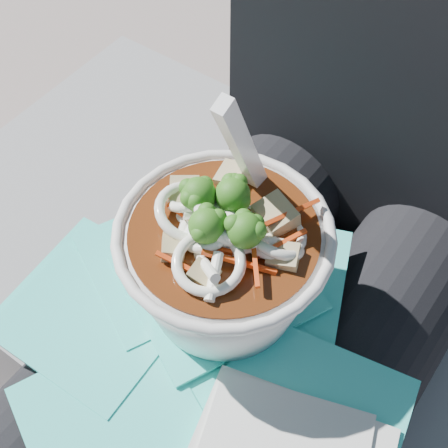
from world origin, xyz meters
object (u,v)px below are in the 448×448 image
Objects in this scene: stone_ledge at (290,376)px; lap at (232,372)px; person_body at (286,290)px; plastic_bag at (180,334)px; udon_bowl at (224,257)px.

lap is (0.00, -0.15, 0.29)m from stone_ledge.
plastic_bag is at bearing -106.95° from person_body.
stone_ledge is at bearing 78.42° from plastic_bag.
person_body is at bearing 90.00° from lap.
stone_ledge is at bearing 78.68° from udon_bowl.
lap is at bearing -41.66° from udon_bowl.
stone_ledge is 0.42m from plastic_bag.
person_body is 2.66× the size of plastic_bag.
stone_ledge is 0.33m from person_body.
person_body is at bearing -90.00° from stone_ledge.
lap is 0.09m from plastic_bag.
udon_bowl is at bearing -101.32° from stone_ledge.
lap is 0.10m from person_body.
lap is 0.49× the size of person_body.
stone_ledge is at bearing 90.00° from person_body.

